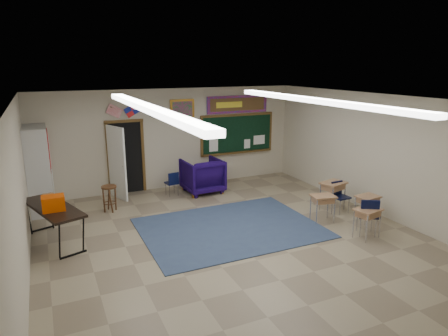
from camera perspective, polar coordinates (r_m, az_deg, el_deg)
name	(u,v)px	position (r m, az deg, el deg)	size (l,w,h in m)	color
floor	(238,243)	(8.62, 1.98, -10.70)	(9.00, 9.00, 0.00)	gray
back_wall	(172,139)	(12.18, -7.48, 4.15)	(8.00, 0.04, 3.00)	#B4AA92
front_wall	(433,282)	(4.81, 27.70, -14.20)	(8.00, 0.04, 3.00)	#B4AA92
left_wall	(18,203)	(7.31, -27.32, -4.46)	(0.04, 9.00, 3.00)	#B4AA92
right_wall	(385,157)	(10.47, 22.05, 1.48)	(0.04, 9.00, 3.00)	#B4AA92
ceiling	(239,101)	(7.82, 2.17, 9.59)	(8.00, 9.00, 0.04)	#BABAB6
area_rug	(230,228)	(9.35, 0.87, -8.53)	(4.00, 3.00, 0.02)	#2E3F58
fluorescent_strips	(239,104)	(7.83, 2.17, 9.15)	(3.86, 6.00, 0.10)	white
doorway	(123,159)	(11.78, -14.18, 1.28)	(1.10, 0.89, 2.16)	black
chalkboard	(237,135)	(12.96, 1.92, 4.73)	(2.55, 0.14, 1.30)	brown
bulletin_board	(238,104)	(12.83, 1.95, 9.08)	(2.10, 0.05, 0.55)	red
framed_art_print	(182,110)	(12.13, -5.97, 8.22)	(0.75, 0.05, 0.65)	#94631C
wall_clock	(153,112)	(11.88, -10.13, 7.93)	(0.32, 0.05, 0.32)	black
wall_flags	(123,109)	(11.65, -14.20, 8.24)	(1.16, 0.06, 0.70)	red
storage_cabinet	(39,170)	(11.11, -24.94, -0.24)	(0.59, 1.25, 2.20)	#B5B5B0
wingback_armchair	(202,176)	(11.78, -3.10, -1.10)	(1.07, 1.10, 1.00)	#130538
student_chair_reading	(172,183)	(11.59, -7.49, -2.21)	(0.35, 0.35, 0.71)	black
student_chair_desk_a	(367,216)	(9.43, 19.75, -6.47)	(0.43, 0.43, 0.87)	black
student_chair_desk_b	(341,198)	(10.59, 16.33, -4.10)	(0.40, 0.40, 0.79)	black
student_desk_front_left	(323,207)	(9.88, 13.90, -5.43)	(0.62, 0.51, 0.66)	#9D6F49
student_desk_front_right	(333,195)	(10.70, 15.26, -3.68)	(0.73, 0.62, 0.76)	#9D6F49
student_desk_back_left	(367,222)	(9.27, 19.76, -7.23)	(0.63, 0.52, 0.67)	#9D6F49
student_desk_back_right	(367,207)	(10.22, 19.75, -5.28)	(0.57, 0.45, 0.64)	#9D6F49
folding_table	(54,223)	(9.22, -23.07, -7.21)	(1.24, 2.06, 1.11)	black
wooden_stool	(110,198)	(10.68, -16.03, -4.17)	(0.38, 0.38, 0.68)	#503018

